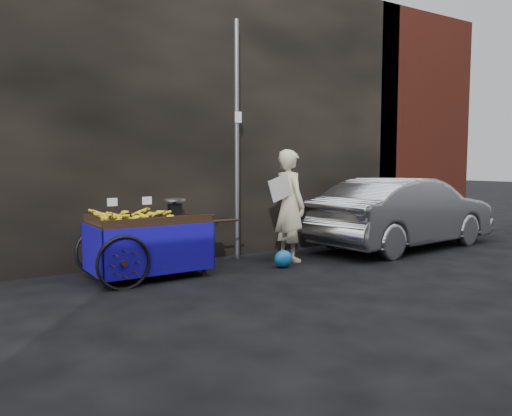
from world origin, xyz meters
TOP-DOWN VIEW (x-y plane):
  - ground at (0.00, 0.00)m, footprint 80.00×80.00m
  - building_wall at (0.39, 2.60)m, footprint 13.50×2.00m
  - street_pole at (0.30, 1.30)m, footprint 0.12×0.10m
  - banana_cart at (-1.51, 0.81)m, footprint 2.20×1.12m
  - vendor at (0.96, 0.69)m, footprint 0.75×0.68m
  - plastic_bag at (0.55, 0.29)m, footprint 0.30×0.24m
  - parked_car at (3.62, 0.56)m, footprint 4.26×1.87m

SIDE VIEW (x-z plane):
  - ground at x=0.00m, z-range 0.00..0.00m
  - plastic_bag at x=0.55m, z-range 0.00..0.27m
  - parked_car at x=3.62m, z-range 0.00..1.36m
  - banana_cart at x=-1.51m, z-range 0.14..1.33m
  - vendor at x=0.96m, z-range 0.00..1.86m
  - street_pole at x=0.30m, z-range 0.01..4.01m
  - building_wall at x=0.39m, z-range 0.00..5.00m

